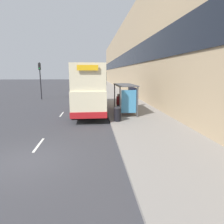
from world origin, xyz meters
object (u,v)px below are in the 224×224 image
object	(u,v)px
bus_shelter	(128,93)
double_decker_bus_near	(89,87)
pedestrian_at_shelter	(137,98)
pedestrian_1	(118,104)
car_0	(89,88)
traffic_light_far_kerb	(40,75)
litter_bin	(117,114)

from	to	relation	value
bus_shelter	double_decker_bus_near	size ratio (longest dim) A/B	0.38
pedestrian_at_shelter	pedestrian_1	world-z (taller)	pedestrian_1
car_0	pedestrian_1	xyz separation A→B (m)	(2.96, -20.34, 0.14)
pedestrian_at_shelter	bus_shelter	bearing A→B (deg)	-113.92
traffic_light_far_kerb	pedestrian_at_shelter	bearing A→B (deg)	-33.44
traffic_light_far_kerb	litter_bin	bearing A→B (deg)	-58.26
double_decker_bus_near	pedestrian_1	world-z (taller)	double_decker_bus_near
bus_shelter	double_decker_bus_near	world-z (taller)	double_decker_bus_near
pedestrian_1	bus_shelter	bearing A→B (deg)	8.54
litter_bin	traffic_light_far_kerb	world-z (taller)	traffic_light_far_kerb
pedestrian_at_shelter	litter_bin	bearing A→B (deg)	-113.47
car_0	traffic_light_far_kerb	xyz separation A→B (m)	(-6.40, -8.64, 2.49)
double_decker_bus_near	pedestrian_1	bearing A→B (deg)	-40.58
traffic_light_far_kerb	bus_shelter	bearing A→B (deg)	-48.69
car_0	traffic_light_far_kerb	size ratio (longest dim) A/B	0.79
car_0	litter_bin	size ratio (longest dim) A/B	3.77
double_decker_bus_near	car_0	world-z (taller)	double_decker_bus_near
pedestrian_at_shelter	pedestrian_1	distance (m)	4.60
car_0	traffic_light_far_kerb	bearing A→B (deg)	-126.52
bus_shelter	car_0	size ratio (longest dim) A/B	1.06
pedestrian_at_shelter	pedestrian_1	size ratio (longest dim) A/B	0.98
bus_shelter	pedestrian_1	xyz separation A→B (m)	(-0.81, -0.12, -0.86)
double_decker_bus_near	car_0	bearing A→B (deg)	91.49
car_0	pedestrian_at_shelter	bearing A→B (deg)	-71.72
bus_shelter	double_decker_bus_near	xyz separation A→B (m)	(-3.30, 2.01, 0.41)
bus_shelter	pedestrian_1	bearing A→B (deg)	-171.46
bus_shelter	double_decker_bus_near	bearing A→B (deg)	148.67
double_decker_bus_near	traffic_light_far_kerb	xyz separation A→B (m)	(-6.88, 9.57, 1.09)
car_0	pedestrian_at_shelter	size ratio (longest dim) A/B	2.37
double_decker_bus_near	litter_bin	xyz separation A→B (m)	(2.08, -4.90, -1.62)
pedestrian_1	car_0	bearing A→B (deg)	98.28
pedestrian_1	litter_bin	bearing A→B (deg)	-98.43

